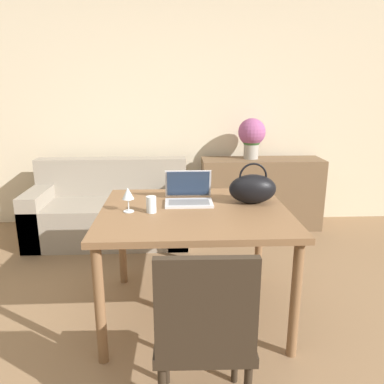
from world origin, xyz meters
TOP-DOWN VIEW (x-y plane):
  - wall_back at (0.00, 2.77)m, footprint 10.00×0.06m
  - dining_table at (0.08, 0.75)m, footprint 1.24×1.06m
  - chair at (0.07, -0.17)m, footprint 0.45×0.45m
  - couch at (-0.74, 2.20)m, footprint 1.62×0.77m
  - sideboard at (0.93, 2.45)m, footprint 1.34×0.40m
  - laptop at (0.05, 0.93)m, footprint 0.33×0.26m
  - drinking_glass at (-0.20, 0.70)m, footprint 0.06×0.06m
  - wine_glass at (-0.35, 0.72)m, footprint 0.08×0.08m
  - handbag at (0.49, 0.87)m, footprint 0.33×0.18m
  - flower_vase at (0.80, 2.49)m, footprint 0.30×0.30m

SIDE VIEW (x-z plane):
  - couch at x=-0.74m, z-range -0.12..0.70m
  - sideboard at x=0.93m, z-range 0.00..0.80m
  - chair at x=0.07m, z-range 0.06..0.98m
  - dining_table at x=0.08m, z-range 0.30..1.08m
  - drinking_glass at x=-0.20m, z-range 0.78..0.88m
  - laptop at x=0.05m, z-range 0.73..0.94m
  - handbag at x=0.49m, z-range 0.74..1.02m
  - wine_glass at x=-0.35m, z-range 0.81..0.97m
  - flower_vase at x=0.80m, z-range 0.83..1.27m
  - wall_back at x=0.00m, z-range 0.00..2.70m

